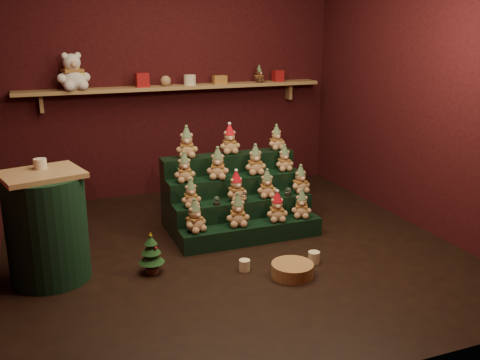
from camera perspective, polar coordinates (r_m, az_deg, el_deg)
name	(u,v)px	position (r m, az deg, el deg)	size (l,w,h in m)	color
ground	(233,250)	(4.98, -0.79, -7.50)	(4.00, 4.00, 0.00)	black
back_wall	(172,77)	(6.54, -7.24, 10.83)	(4.00, 0.10, 2.80)	black
front_wall	(373,149)	(2.79, 13.97, 3.25)	(4.00, 0.10, 2.80)	black
right_wall	(427,88)	(5.64, 19.33, 9.20)	(0.10, 4.00, 2.80)	black
back_shelf	(176,88)	(6.38, -6.81, 9.75)	(3.60, 0.26, 0.24)	#A37B51
riser_tier_front	(252,233)	(5.13, 1.27, -5.66)	(1.40, 0.22, 0.18)	black
riser_tier_midfront	(243,217)	(5.29, 0.36, -3.93)	(1.40, 0.22, 0.36)	black
riser_tier_midback	(235,201)	(5.45, -0.49, -2.29)	(1.40, 0.22, 0.54)	black
riser_tier_back	(228,187)	(5.62, -1.28, -0.76)	(1.40, 0.22, 0.72)	black
teddy_0	(195,216)	(4.89, -4.86, -3.83)	(0.22, 0.19, 0.30)	tan
teddy_1	(238,210)	(5.01, -0.24, -3.22)	(0.22, 0.20, 0.31)	tan
teddy_2	(277,207)	(5.15, 3.97, -2.86)	(0.21, 0.19, 0.29)	tan
teddy_3	(302,204)	(5.27, 6.59, -2.54)	(0.20, 0.18, 0.28)	tan
teddy_4	(191,193)	(5.01, -5.28, -1.38)	(0.19, 0.17, 0.26)	tan
teddy_5	(236,186)	(5.15, -0.41, -0.68)	(0.21, 0.19, 0.29)	tan
teddy_6	(267,184)	(5.27, 2.89, -0.39)	(0.20, 0.18, 0.28)	tan
teddy_7	(300,179)	(5.44, 6.45, 0.09)	(0.20, 0.18, 0.28)	tan
teddy_8	(184,167)	(5.17, -5.96, 1.35)	(0.21, 0.18, 0.29)	tan
teddy_9	(218,163)	(5.25, -2.39, 1.78)	(0.22, 0.20, 0.31)	tan
teddy_10	(255,160)	(5.41, 1.64, 2.18)	(0.21, 0.19, 0.30)	tan
teddy_11	(284,158)	(5.57, 4.75, 2.36)	(0.19, 0.17, 0.27)	tan
teddy_12	(187,142)	(5.38, -5.71, 4.03)	(0.22, 0.20, 0.31)	tan
teddy_13	(230,139)	(5.52, -1.12, 4.38)	(0.21, 0.19, 0.30)	tan
teddy_14	(276,137)	(5.71, 3.89, 4.55)	(0.19, 0.17, 0.26)	tan
snow_globe_a	(217,200)	(5.07, -2.51, -2.19)	(0.06, 0.06, 0.09)	black
snow_globe_b	(244,197)	(5.15, 0.38, -1.78)	(0.07, 0.07, 0.10)	black
snow_globe_c	(288,192)	(5.34, 5.16, -1.23)	(0.07, 0.07, 0.09)	black
side_table	(47,227)	(4.56, -19.90, -4.74)	(0.70, 0.63, 0.91)	#A37B51
table_ornament	(40,164)	(4.51, -20.55, 1.64)	(0.10, 0.10, 0.08)	beige
mini_christmas_tree	(151,253)	(4.54, -9.44, -7.70)	(0.22, 0.22, 0.37)	#4B2D1B
mug_left	(245,265)	(4.58, 0.49, -9.07)	(0.09, 0.09, 0.09)	#F4EAB4
mug_right	(314,257)	(4.76, 7.89, -8.16)	(0.10, 0.10, 0.10)	#F4EAB4
wicker_basket	(292,270)	(4.50, 5.60, -9.51)	(0.35, 0.35, 0.11)	#A07740
white_bear	(72,66)	(6.14, -17.49, 11.48)	(0.36, 0.32, 0.50)	white
brown_bear	(259,74)	(6.68, 2.05, 11.22)	(0.14, 0.13, 0.20)	#462617
gift_tin_red_a	(142,80)	(6.26, -10.40, 10.46)	(0.14, 0.14, 0.16)	#AA1A1D
gift_tin_cream	(190,80)	(6.39, -5.37, 10.58)	(0.14, 0.14, 0.12)	beige
gift_tin_red_b	(278,76)	(6.79, 4.07, 11.03)	(0.12, 0.12, 0.14)	#AA1A1D
shelf_plush_ball	(166,81)	(6.32, -7.94, 10.43)	(0.12, 0.12, 0.12)	tan
scarf_gift_box	(220,80)	(6.51, -2.17, 10.65)	(0.16, 0.10, 0.10)	#D65B1E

